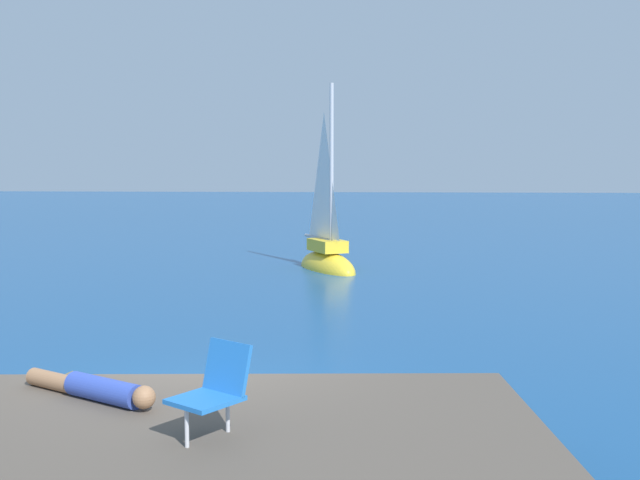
{
  "coord_description": "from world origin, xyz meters",
  "views": [
    {
      "loc": [
        2.36,
        -9.02,
        3.04
      ],
      "look_at": [
        0.89,
        10.32,
        1.15
      ],
      "focal_mm": 42.47,
      "sensor_mm": 36.0,
      "label": 1
    }
  ],
  "objects": [
    {
      "name": "boulder_seaward",
      "position": [
        -1.29,
        -0.87,
        0.0
      ],
      "size": [
        1.6,
        1.74,
        1.06
      ],
      "primitive_type": "cube",
      "rotation": [
        0.19,
        -0.14,
        1.05
      ],
      "color": "brown",
      "rests_on": "ground"
    },
    {
      "name": "sailboat_near",
      "position": [
        0.88,
        13.14,
        0.32
      ],
      "size": [
        2.41,
        3.26,
        5.95
      ],
      "rotation": [
        0.0,
        0.0,
        5.2
      ],
      "color": "yellow",
      "rests_on": "ground"
    },
    {
      "name": "shore_ledge",
      "position": [
        0.88,
        -2.57,
        0.37
      ],
      "size": [
        6.27,
        3.87,
        0.74
      ],
      "primitive_type": "cube",
      "rotation": [
        0.0,
        0.0,
        0.09
      ],
      "color": "brown",
      "rests_on": "ground"
    },
    {
      "name": "beach_chair",
      "position": [
        0.99,
        -2.83,
        1.18
      ],
      "size": [
        0.73,
        0.76,
        0.8
      ],
      "rotation": [
        0.0,
        0.0,
        4.12
      ],
      "color": "blue",
      "rests_on": "shore_ledge"
    },
    {
      "name": "person_sunbather",
      "position": [
        -0.42,
        -1.92,
        0.86
      ],
      "size": [
        1.6,
        0.98,
        0.25
      ],
      "rotation": [
        0.0,
        0.0,
        2.64
      ],
      "color": "#334CB2",
      "rests_on": "shore_ledge"
    },
    {
      "name": "boulder_inland",
      "position": [
        2.83,
        -0.78,
        0.0
      ],
      "size": [
        1.64,
        1.67,
        1.08
      ],
      "primitive_type": "cube",
      "rotation": [
        -0.19,
        -0.17,
        2.56
      ],
      "color": "#4A4A39",
      "rests_on": "ground"
    },
    {
      "name": "ground_plane",
      "position": [
        0.0,
        0.0,
        0.0
      ],
      "size": [
        160.0,
        160.0,
        0.0
      ],
      "primitive_type": "plane",
      "color": "navy"
    }
  ]
}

